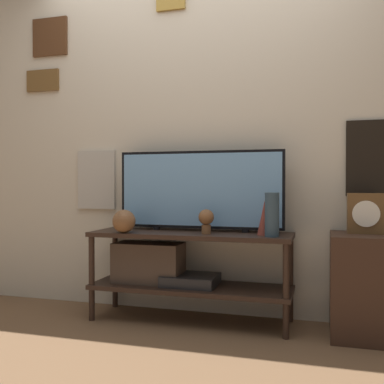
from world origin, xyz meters
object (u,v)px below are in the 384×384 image
Objects in this scene: television at (200,190)px; decorative_bust at (206,219)px; vase_round_glass at (124,221)px; vase_tall_ceramic at (272,215)px; mantel_clock at (365,213)px; vase_slim_bronze at (264,218)px; candle_jar at (123,223)px.

television is 7.22× the size of decorative_bust.
television is 7.48× the size of vase_round_glass.
vase_tall_ceramic reaches higher than mantel_clock.
vase_slim_bronze is 1.40× the size of vase_round_glass.
vase_tall_ceramic is 1.10× the size of mantel_clock.
decorative_bust is 0.65× the size of mantel_clock.
decorative_bust reaches higher than vase_round_glass.
vase_round_glass is (-0.97, -0.05, -0.06)m from vase_tall_ceramic.
vase_tall_ceramic is at bearing -57.14° from vase_slim_bronze.
vase_slim_bronze reaches higher than vase_round_glass.
vase_round_glass is 1.40× the size of candle_jar.
mantel_clock is (0.55, 0.15, 0.01)m from vase_tall_ceramic.
decorative_bust is at bearing 10.46° from vase_round_glass.
television is 0.25m from decorative_bust.
decorative_bust is at bearing -60.12° from television.
mantel_clock is at bearing 3.21° from candle_jar.
television is 10.45× the size of candle_jar.
television reaches higher than decorative_bust.
television is at bearing 14.24° from candle_jar.
television is 4.68× the size of mantel_clock.
mantel_clock is (1.07, -0.04, -0.14)m from television.
vase_slim_bronze is 1.35× the size of decorative_bust.
television is at bearing 28.49° from vase_round_glass.
vase_tall_ceramic reaches higher than decorative_bust.
mantel_clock is at bearing 6.13° from decorative_bust.
vase_slim_bronze is 0.88× the size of mantel_clock.
television is 1.08m from mantel_clock.
decorative_bust is (-0.43, 0.05, -0.04)m from vase_tall_ceramic.
candle_jar is (-0.06, 0.12, -0.02)m from vase_round_glass.
television is at bearing 177.75° from mantel_clock.
candle_jar is at bearing -165.76° from television.
decorative_bust is at bearing -1.59° from candle_jar.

